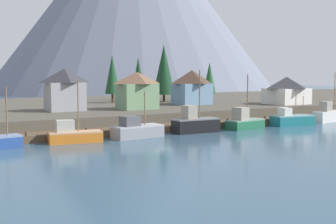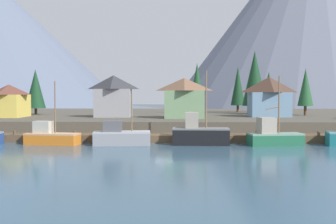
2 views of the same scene
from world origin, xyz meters
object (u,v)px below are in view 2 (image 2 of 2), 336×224
conifer_mid_left (36,89)px  house_blue (269,96)px  fishing_boat_green (273,136)px  house_green (184,98)px  house_yellow (9,100)px  conifer_mid_right (255,78)px  conifer_near_left (238,86)px  house_grey (113,96)px  fishing_boat_orange (51,137)px  conifer_back_right (269,88)px  conifer_near_right (197,84)px  conifer_back_left (306,87)px  fishing_boat_black (200,134)px  fishing_boat_grey (121,136)px

conifer_mid_left → house_blue: bearing=-9.1°
fishing_boat_green → conifer_mid_left: 48.94m
house_blue → house_green: house_blue is taller
house_green → house_yellow: (-30.03, 2.40, -0.51)m
house_blue → conifer_mid_right: 10.61m
house_blue → conifer_near_left: (-2.95, 18.10, 2.15)m
house_blue → house_grey: size_ratio=0.98×
fishing_boat_green → house_grey: size_ratio=1.22×
conifer_mid_right → house_grey: bearing=-155.6°
fishing_boat_orange → fishing_boat_green: 28.14m
conifer_near_left → conifer_back_right: conifer_near_left is taller
conifer_near_left → conifer_near_right: bearing=-147.3°
house_blue → conifer_near_left: bearing=99.3°
fishing_boat_green → conifer_back_left: (11.50, 25.54, 6.52)m
conifer_mid_right → conifer_mid_left: bearing=-176.0°
conifer_back_left → conifer_mid_left: bearing=177.3°
conifer_back_right → fishing_boat_black: bearing=-113.6°
house_yellow → conifer_back_right: (48.51, 20.19, 2.33)m
conifer_mid_right → conifer_back_right: conifer_mid_right is taller
house_grey → fishing_boat_orange: bearing=-104.9°
fishing_boat_black → conifer_back_right: 42.25m
conifer_near_left → house_grey: bearing=-140.2°
conifer_near_left → conifer_near_right: (-9.10, -5.85, 0.39)m
house_grey → conifer_mid_left: bearing=151.8°
house_blue → conifer_mid_right: conifer_mid_right is taller
fishing_boat_orange → fishing_boat_green: (28.14, -0.17, 0.20)m
fishing_boat_black → conifer_back_left: (20.68, 25.11, 6.33)m
fishing_boat_orange → conifer_near_right: bearing=68.3°
house_grey → conifer_near_left: (24.01, 20.02, 2.04)m
conifer_near_right → house_green: bearing=-99.3°
fishing_boat_orange → conifer_back_right: bearing=56.6°
house_blue → conifer_back_left: 9.03m
fishing_boat_green → house_blue: (3.87, 21.00, 4.86)m
fishing_boat_orange → conifer_near_right: 39.37m
fishing_boat_orange → house_green: size_ratio=1.21×
fishing_boat_black → conifer_mid_right: conifer_mid_right is taller
fishing_boat_orange → house_blue: size_ratio=1.15×
house_blue → house_grey: bearing=-175.9°
fishing_boat_orange → conifer_mid_left: size_ratio=0.93×
fishing_boat_green → conifer_mid_right: 32.23m
conifer_mid_right → fishing_boat_orange: bearing=-135.4°
fishing_boat_grey → house_yellow: size_ratio=1.03×
fishing_boat_black → house_blue: 24.80m
fishing_boat_green → conifer_mid_left: size_ratio=1.00×
fishing_boat_black → house_green: size_ratio=1.41×
fishing_boat_orange → conifer_near_left: 49.11m
fishing_boat_orange → fishing_boat_black: bearing=10.1°
house_blue → house_grey: house_grey is taller
house_green → conifer_back_right: 29.25m
fishing_boat_black → conifer_mid_right: (12.28, 30.54, 8.21)m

